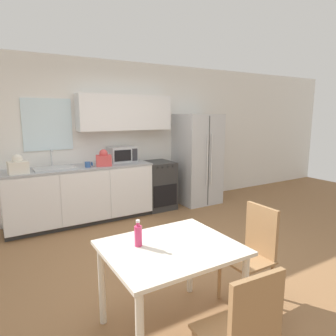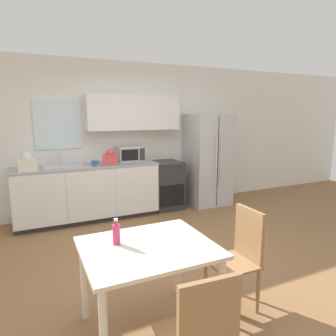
# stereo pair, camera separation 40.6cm
# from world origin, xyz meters

# --- Properties ---
(ground_plane) EXTENTS (12.00, 12.00, 0.00)m
(ground_plane) POSITION_xyz_m (0.00, 0.00, 0.00)
(ground_plane) COLOR olive
(wall_back) EXTENTS (12.00, 0.38, 2.70)m
(wall_back) POSITION_xyz_m (0.04, 2.27, 1.42)
(wall_back) COLOR silver
(wall_back) RESTS_ON ground_plane
(kitchen_counter) EXTENTS (2.34, 0.66, 0.94)m
(kitchen_counter) POSITION_xyz_m (-0.52, 1.95, 0.47)
(kitchen_counter) COLOR #333333
(kitchen_counter) RESTS_ON ground_plane
(oven_range) EXTENTS (0.56, 0.62, 0.89)m
(oven_range) POSITION_xyz_m (0.93, 1.97, 0.45)
(oven_range) COLOR #2D2D2D
(oven_range) RESTS_ON ground_plane
(refrigerator) EXTENTS (0.79, 0.76, 1.77)m
(refrigerator) POSITION_xyz_m (1.82, 1.91, 0.89)
(refrigerator) COLOR silver
(refrigerator) RESTS_ON ground_plane
(kitchen_sink) EXTENTS (0.60, 0.43, 0.28)m
(kitchen_sink) POSITION_xyz_m (-0.91, 1.96, 0.95)
(kitchen_sink) COLOR #B7BABC
(kitchen_sink) RESTS_ON kitchen_counter
(microwave) EXTENTS (0.47, 0.35, 0.27)m
(microwave) POSITION_xyz_m (0.27, 2.07, 1.07)
(microwave) COLOR #B7BABC
(microwave) RESTS_ON kitchen_counter
(coffee_mug) EXTENTS (0.12, 0.09, 0.09)m
(coffee_mug) POSITION_xyz_m (-0.41, 1.81, 0.98)
(coffee_mug) COLOR #335999
(coffee_mug) RESTS_ON kitchen_counter
(grocery_bag_0) EXTENTS (0.29, 0.27, 0.27)m
(grocery_bag_0) POSITION_xyz_m (-0.15, 1.82, 1.05)
(grocery_bag_0) COLOR #D14C4C
(grocery_bag_0) RESTS_ON kitchen_counter
(grocery_bag_1) EXTENTS (0.28, 0.24, 0.28)m
(grocery_bag_1) POSITION_xyz_m (-1.42, 1.81, 1.05)
(grocery_bag_1) COLOR silver
(grocery_bag_1) RESTS_ON kitchen_counter
(dining_table) EXTENTS (1.03, 0.86, 0.74)m
(dining_table) POSITION_xyz_m (-0.57, -0.97, 0.63)
(dining_table) COLOR beige
(dining_table) RESTS_ON ground_plane
(dining_chair_near) EXTENTS (0.42, 0.42, 0.93)m
(dining_chair_near) POSITION_xyz_m (-0.56, -1.78, 0.54)
(dining_chair_near) COLOR #997047
(dining_chair_near) RESTS_ON ground_plane
(dining_chair_side) EXTENTS (0.40, 0.40, 0.93)m
(dining_chair_side) POSITION_xyz_m (0.32, -1.02, 0.54)
(dining_chair_side) COLOR #997047
(dining_chair_side) RESTS_ON ground_plane
(drink_bottle) EXTENTS (0.06, 0.06, 0.21)m
(drink_bottle) POSITION_xyz_m (-0.79, -0.84, 0.83)
(drink_bottle) COLOR #DB386B
(drink_bottle) RESTS_ON dining_table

